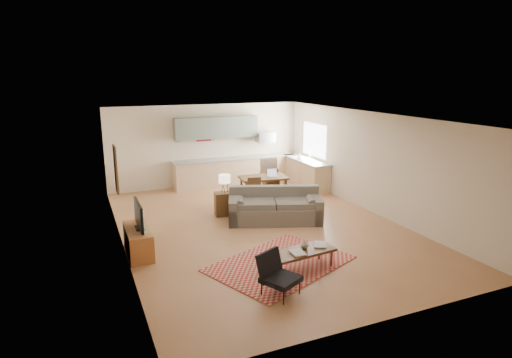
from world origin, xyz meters
name	(u,v)px	position (x,y,z in m)	size (l,w,h in m)	color
room	(261,174)	(0.00, 0.00, 1.35)	(9.00, 9.00, 9.00)	#9A643E
kitchen_counter_back	(236,171)	(0.90, 4.18, 0.46)	(4.26, 0.64, 0.92)	tan
kitchen_counter_right	(305,173)	(2.93, 3.00, 0.46)	(0.64, 2.26, 0.92)	tan
kitchen_range	(265,169)	(2.00, 4.18, 0.45)	(0.62, 0.62, 0.90)	#A5A8AD
kitchen_microwave	(265,137)	(2.00, 4.20, 1.55)	(0.62, 0.40, 0.35)	#A5A8AD
upper_cabinets	(217,127)	(0.30, 4.33, 1.95)	(2.80, 0.34, 0.70)	slate
window_right	(314,140)	(3.23, 3.00, 1.55)	(0.02, 1.40, 1.05)	white
wall_art_left	(116,169)	(-3.21, 0.90, 1.55)	(0.06, 0.42, 1.10)	olive
triptych	(204,134)	(-0.10, 4.47, 1.75)	(1.70, 0.04, 0.50)	beige
rug	(280,264)	(-0.49, -2.09, 0.01)	(2.66, 1.84, 0.02)	maroon
sofa	(275,206)	(0.49, 0.24, 0.42)	(2.43, 1.06, 0.85)	#564F44
coffee_table	(301,260)	(-0.23, -2.47, 0.20)	(1.34, 0.53, 0.40)	#442714
book_a	(292,254)	(-0.49, -2.55, 0.41)	(0.26, 0.34, 0.03)	maroon
book_b	(314,244)	(0.12, -2.32, 0.41)	(0.37, 0.40, 0.02)	navy
vase	(304,244)	(-0.13, -2.40, 0.48)	(0.19, 0.19, 0.17)	black
armchair	(281,275)	(-1.02, -3.18, 0.37)	(0.64, 0.64, 0.74)	black
tv_credenza	(138,241)	(-3.00, -0.48, 0.28)	(0.47, 1.22, 0.56)	#965427
tv	(139,215)	(-2.95, -0.48, 0.84)	(0.09, 0.94, 0.56)	black
console_table	(225,204)	(-0.51, 1.22, 0.31)	(0.53, 0.36, 0.62)	#3C2613
table_lamp	(225,183)	(-0.51, 1.22, 0.87)	(0.30, 0.30, 0.50)	beige
dining_table	(263,188)	(1.02, 2.15, 0.35)	(1.38, 0.79, 0.70)	#3C2613
dining_chair_near	(256,193)	(0.54, 1.60, 0.41)	(0.39, 0.41, 0.81)	#3C2613
dining_chair_far	(270,180)	(1.50, 2.70, 0.41)	(0.39, 0.41, 0.83)	#3C2613
laptop	(273,173)	(1.30, 2.05, 0.81)	(0.29, 0.22, 0.22)	#A5A8AD
soap_bottle	(300,156)	(2.83, 3.23, 1.02)	(0.11, 0.11, 0.19)	beige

